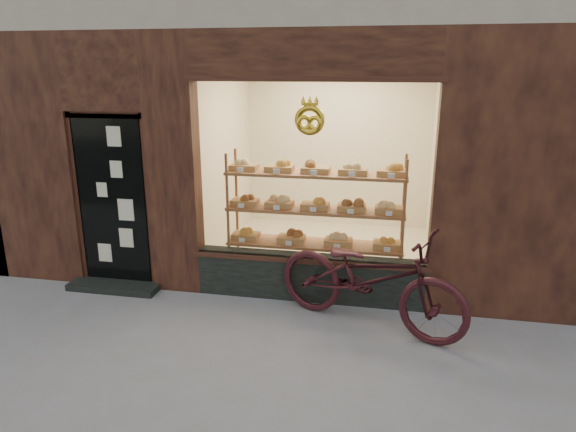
# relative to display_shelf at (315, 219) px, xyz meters

# --- Properties ---
(ground) EXTENTS (90.00, 90.00, 0.00)m
(ground) POSITION_rel_display_shelf_xyz_m (-0.45, -2.55, -0.89)
(ground) COLOR slate
(display_shelf) EXTENTS (2.20, 0.45, 1.70)m
(display_shelf) POSITION_rel_display_shelf_xyz_m (0.00, 0.00, 0.00)
(display_shelf) COLOR brown
(display_shelf) RESTS_ON ground
(bicycle) EXTENTS (2.26, 1.47, 1.12)m
(bicycle) POSITION_rel_display_shelf_xyz_m (0.73, -0.98, -0.32)
(bicycle) COLOR #331117
(bicycle) RESTS_ON ground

